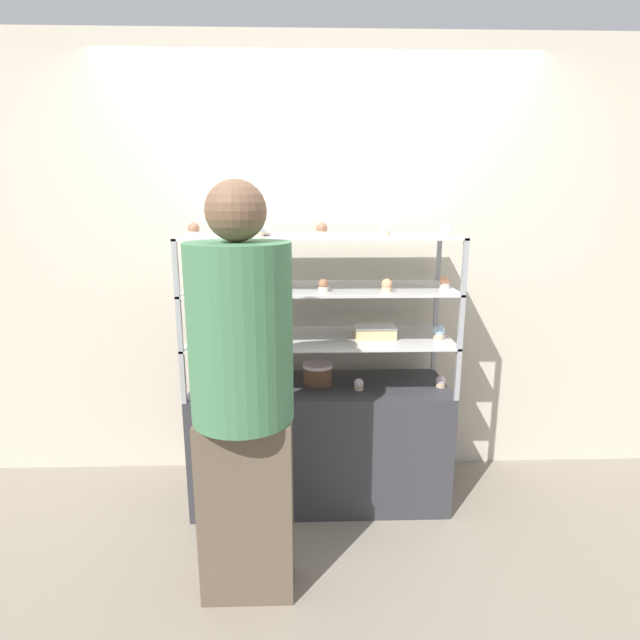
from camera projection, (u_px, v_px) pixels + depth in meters
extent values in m
plane|color=gray|center=(320.00, 495.00, 2.93)|extent=(20.00, 20.00, 0.00)
cube|color=beige|center=(318.00, 267.00, 3.02)|extent=(8.00, 0.05, 2.60)
cube|color=#333338|center=(320.00, 441.00, 2.85)|extent=(1.41, 0.50, 0.69)
cube|color=#99999E|center=(202.00, 350.00, 2.95)|extent=(0.02, 0.02, 0.27)
cube|color=#99999E|center=(434.00, 348.00, 3.00)|extent=(0.02, 0.02, 0.27)
cube|color=#99999E|center=(183.00, 377.00, 2.49)|extent=(0.02, 0.02, 0.27)
cube|color=#99999E|center=(458.00, 374.00, 2.53)|extent=(0.02, 0.02, 0.27)
cube|color=silver|center=(320.00, 338.00, 2.71)|extent=(1.41, 0.50, 0.01)
cube|color=#99999E|center=(200.00, 305.00, 2.89)|extent=(0.02, 0.02, 0.27)
cube|color=#99999E|center=(436.00, 303.00, 2.93)|extent=(0.02, 0.02, 0.27)
cube|color=#99999E|center=(179.00, 324.00, 2.43)|extent=(0.02, 0.02, 0.27)
cube|color=#99999E|center=(461.00, 322.00, 2.47)|extent=(0.02, 0.02, 0.27)
cube|color=silver|center=(320.00, 288.00, 2.65)|extent=(1.41, 0.50, 0.01)
cube|color=#99999E|center=(197.00, 257.00, 2.83)|extent=(0.02, 0.02, 0.27)
cube|color=#99999E|center=(439.00, 256.00, 2.87)|extent=(0.02, 0.02, 0.27)
cube|color=#99999E|center=(176.00, 268.00, 2.36)|extent=(0.02, 0.02, 0.27)
cube|color=#99999E|center=(465.00, 267.00, 2.40)|extent=(0.02, 0.02, 0.27)
cube|color=silver|center=(320.00, 236.00, 2.59)|extent=(1.41, 0.50, 0.01)
cylinder|color=brown|center=(318.00, 375.00, 2.78)|extent=(0.16, 0.16, 0.10)
cylinder|color=silver|center=(318.00, 365.00, 2.77)|extent=(0.17, 0.17, 0.02)
cube|color=#DBBC84|center=(375.00, 333.00, 2.69)|extent=(0.22, 0.14, 0.06)
cube|color=white|center=(375.00, 327.00, 2.68)|extent=(0.22, 0.14, 0.01)
cylinder|color=#CCB28C|center=(201.00, 388.00, 2.70)|extent=(0.05, 0.05, 0.02)
sphere|color=silver|center=(201.00, 383.00, 2.69)|extent=(0.05, 0.05, 0.05)
cylinder|color=#CCB28C|center=(281.00, 389.00, 2.67)|extent=(0.05, 0.05, 0.02)
sphere|color=silver|center=(281.00, 385.00, 2.67)|extent=(0.05, 0.05, 0.05)
cylinder|color=#CCB28C|center=(359.00, 388.00, 2.70)|extent=(0.05, 0.05, 0.02)
sphere|color=silver|center=(359.00, 383.00, 2.69)|extent=(0.05, 0.05, 0.05)
cylinder|color=#CCB28C|center=(440.00, 385.00, 2.74)|extent=(0.05, 0.05, 0.02)
sphere|color=silver|center=(441.00, 381.00, 2.73)|extent=(0.05, 0.05, 0.05)
cube|color=white|center=(267.00, 397.00, 2.54)|extent=(0.04, 0.00, 0.04)
cylinder|color=white|center=(199.00, 338.00, 2.65)|extent=(0.06, 0.06, 0.03)
sphere|color=#E5996B|center=(199.00, 332.00, 2.64)|extent=(0.06, 0.06, 0.06)
cylinder|color=beige|center=(283.00, 338.00, 2.64)|extent=(0.06, 0.06, 0.03)
sphere|color=silver|center=(282.00, 332.00, 2.64)|extent=(0.06, 0.06, 0.06)
cylinder|color=#CCB28C|center=(439.00, 336.00, 2.67)|extent=(0.06, 0.06, 0.03)
sphere|color=silver|center=(439.00, 331.00, 2.67)|extent=(0.06, 0.06, 0.06)
cube|color=white|center=(258.00, 346.00, 2.47)|extent=(0.04, 0.00, 0.04)
cylinder|color=white|center=(194.00, 288.00, 2.55)|extent=(0.05, 0.05, 0.02)
sphere|color=#E5996B|center=(193.00, 283.00, 2.54)|extent=(0.05, 0.05, 0.05)
cylinder|color=#CCB28C|center=(260.00, 289.00, 2.52)|extent=(0.05, 0.05, 0.02)
sphere|color=#E5996B|center=(259.00, 284.00, 2.51)|extent=(0.05, 0.05, 0.05)
cylinder|color=beige|center=(323.00, 289.00, 2.52)|extent=(0.05, 0.05, 0.02)
sphere|color=#8C5B42|center=(323.00, 284.00, 2.52)|extent=(0.05, 0.05, 0.05)
cylinder|color=#CCB28C|center=(387.00, 289.00, 2.52)|extent=(0.05, 0.05, 0.02)
sphere|color=#E5996B|center=(387.00, 284.00, 2.52)|extent=(0.05, 0.05, 0.05)
cylinder|color=white|center=(444.00, 286.00, 2.62)|extent=(0.05, 0.05, 0.02)
sphere|color=#E5996B|center=(445.00, 281.00, 2.61)|extent=(0.05, 0.05, 0.05)
cube|color=white|center=(233.00, 291.00, 2.41)|extent=(0.04, 0.00, 0.04)
cylinder|color=white|center=(194.00, 234.00, 2.50)|extent=(0.06, 0.06, 0.02)
sphere|color=#8C5B42|center=(194.00, 228.00, 2.49)|extent=(0.06, 0.06, 0.06)
cylinder|color=#CCB28C|center=(258.00, 234.00, 2.50)|extent=(0.06, 0.06, 0.02)
sphere|color=silver|center=(258.00, 228.00, 2.50)|extent=(0.06, 0.06, 0.06)
cylinder|color=beige|center=(322.00, 234.00, 2.51)|extent=(0.06, 0.06, 0.02)
sphere|color=#8C5B42|center=(322.00, 228.00, 2.51)|extent=(0.06, 0.06, 0.06)
cylinder|color=#CCB28C|center=(385.00, 233.00, 2.53)|extent=(0.06, 0.06, 0.02)
sphere|color=white|center=(385.00, 228.00, 2.53)|extent=(0.06, 0.06, 0.06)
cylinder|color=white|center=(447.00, 234.00, 2.51)|extent=(0.06, 0.06, 0.02)
sphere|color=white|center=(447.00, 228.00, 2.51)|extent=(0.06, 0.06, 0.06)
cube|color=white|center=(229.00, 234.00, 2.34)|extent=(0.04, 0.00, 0.04)
torus|color=#EFE5CC|center=(260.00, 231.00, 2.59)|extent=(0.13, 0.13, 0.04)
cube|color=brown|center=(247.00, 506.00, 2.13)|extent=(0.39, 0.22, 0.82)
cylinder|color=#3F724C|center=(240.00, 334.00, 1.96)|extent=(0.41, 0.41, 0.71)
sphere|color=brown|center=(236.00, 211.00, 1.85)|extent=(0.23, 0.23, 0.23)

